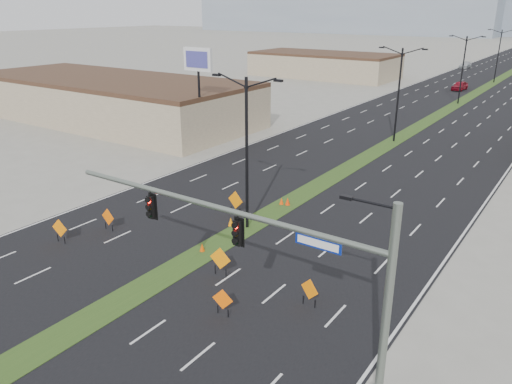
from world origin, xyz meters
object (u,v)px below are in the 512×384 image
Objects in this scene: streetlight_1 at (399,92)px; cone_1 at (202,248)px; construction_sign_2 at (235,201)px; streetlight_2 at (463,68)px; streetlight_3 at (498,54)px; car_far at (465,65)px; streetlight_0 at (247,150)px; construction_sign_5 at (310,290)px; pole_sign_west at (198,67)px; car_left at (460,86)px; construction_sign_4 at (223,300)px; construction_sign_3 at (220,259)px; construction_sign_0 at (60,229)px; cone_0 at (231,222)px; cone_2 at (288,201)px; cone_3 at (281,201)px; signal_mast at (276,254)px; construction_sign_1 at (108,218)px.

streetlight_1 reaches higher than cone_1.
streetlight_2 is at bearing 93.47° from construction_sign_2.
streetlight_1 is 1.00× the size of streetlight_3.
streetlight_0 is at bearing -80.87° from car_far.
streetlight_2 is 62.62m from construction_sign_5.
construction_sign_5 is at bearing -40.35° from pole_sign_west.
car_left is 3.24× the size of construction_sign_4.
construction_sign_3 is at bearing -80.95° from car_left.
construction_sign_0 is 10.89m from cone_0.
construction_sign_3 is 1.21× the size of construction_sign_4.
pole_sign_west is (-20.23, 22.15, 7.62)m from construction_sign_4.
car_left is at bearing 83.21° from construction_sign_4.
car_far is at bearing 96.12° from cone_2.
construction_sign_5 is at bearing -52.42° from cone_3.
construction_sign_5 reaches higher than cone_2.
streetlight_1 reaches higher than signal_mast.
streetlight_2 is 52.33m from car_far.
construction_sign_5 reaches higher than cone_1.
pole_sign_west reaches higher than construction_sign_1.
construction_sign_4 is (2.43, -2.89, -0.19)m from construction_sign_3.
construction_sign_3 is at bearing -53.11° from construction_sign_2.
construction_sign_1 is (3.46, -112.58, 0.18)m from car_far.
streetlight_1 is 56.00m from streetlight_3.
cone_1 is (-2.74, 1.66, -0.74)m from construction_sign_3.
streetlight_0 and streetlight_3 have the same top height.
construction_sign_1 is at bearing -94.67° from streetlight_3.
streetlight_1 reaches higher than construction_sign_5.
construction_sign_3 is at bearing 147.04° from signal_mast.
streetlight_0 and streetlight_2 have the same top height.
construction_sign_0 is at bearing -107.59° from construction_sign_1.
car_left reaches higher than cone_3.
cone_2 is at bearing 55.57° from construction_sign_1.
construction_sign_5 is 2.72× the size of cone_1.
car_left reaches higher than construction_sign_5.
construction_sign_1 is (-4.11, -75.74, 0.12)m from car_left.
streetlight_3 is (0.00, 28.00, 0.00)m from streetlight_2.
construction_sign_1 is 12.58m from cone_3.
car_left is 2.62× the size of construction_sign_2.
construction_sign_5 reaches higher than cone_3.
streetlight_0 is at bearing -90.00° from streetlight_3.
car_left is 2.88× the size of construction_sign_0.
car_left is at bearing 98.35° from signal_mast.
car_far is at bearing 115.10° from streetlight_3.
construction_sign_0 reaches higher than cone_1.
signal_mast reaches higher than construction_sign_5.
construction_sign_0 is 2.88× the size of cone_1.
pole_sign_west is (-14.19, 13.59, 8.14)m from cone_0.
construction_sign_0 is 2.58× the size of cone_0.
construction_sign_1 is 2.76× the size of cone_1.
signal_mast is 3.28× the size of car_far.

